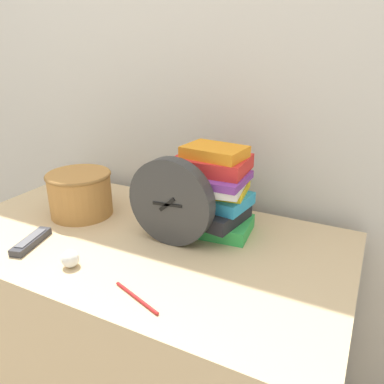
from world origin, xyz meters
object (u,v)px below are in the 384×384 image
at_px(tv_remote, 31,241).
at_px(pen, 136,298).
at_px(desk_clock, 171,202).
at_px(crumpled_paper_ball, 70,259).
at_px(book_stack, 212,191).
at_px(basket, 80,192).

xyz_separation_m(tv_remote, pen, (0.42, -0.07, -0.01)).
bearing_deg(pen, desk_clock, 102.66).
xyz_separation_m(tv_remote, crumpled_paper_ball, (0.19, -0.04, 0.01)).
bearing_deg(tv_remote, book_stack, 37.80).
distance_m(tv_remote, pen, 0.42).
distance_m(crumpled_paper_ball, pen, 0.23).
distance_m(desk_clock, tv_remote, 0.42).
bearing_deg(basket, book_stack, 12.62).
bearing_deg(desk_clock, pen, -77.34).
height_order(crumpled_paper_ball, pen, crumpled_paper_ball).
bearing_deg(crumpled_paper_ball, tv_remote, 169.23).
bearing_deg(book_stack, basket, -167.38).
height_order(desk_clock, basket, desk_clock).
xyz_separation_m(desk_clock, pen, (0.06, -0.27, -0.12)).
distance_m(basket, pen, 0.53).
height_order(book_stack, pen, book_stack).
relative_size(book_stack, pen, 1.85).
bearing_deg(desk_clock, book_stack, 63.12).
bearing_deg(book_stack, pen, -91.08).
relative_size(book_stack, basket, 1.28).
distance_m(basket, tv_remote, 0.24).
xyz_separation_m(desk_clock, crumpled_paper_ball, (-0.17, -0.23, -0.11)).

